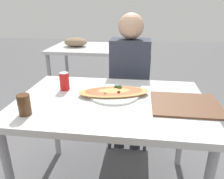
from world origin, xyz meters
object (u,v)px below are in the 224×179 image
Objects in this scene: person_seated at (130,73)px; soda_can at (64,81)px; dining_table at (111,110)px; chair_far_seated at (129,93)px; pizza_main at (114,92)px; drink_glass at (24,105)px.

soda_can is at bearing 49.25° from person_seated.
soda_can is at bearing 159.71° from dining_table.
chair_far_seated is 1.70× the size of pizza_main.
chair_far_seated is 0.68× the size of person_seated.
person_seated reaches higher than soda_can.
soda_can reaches higher than drink_glass.
dining_table is 2.40× the size of pizza_main.
drink_glass is (-0.52, -0.88, 0.07)m from person_seated.
chair_far_seated is 6.77× the size of soda_can.
soda_can reaches higher than pizza_main.
dining_table is 0.63m from person_seated.
dining_table is at bearing -20.29° from soda_can.
chair_far_seated reaches higher than pizza_main.
pizza_main is 4.25× the size of drink_glass.
pizza_main is 0.56m from drink_glass.
person_seated is (0.09, 0.62, 0.06)m from dining_table.
dining_table is 10.21× the size of drink_glass.
soda_can reaches higher than dining_table.
person_seated reaches higher than chair_far_seated.
person_seated reaches higher than drink_glass.
dining_table is 1.41× the size of chair_far_seated.
person_seated is 10.61× the size of drink_glass.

